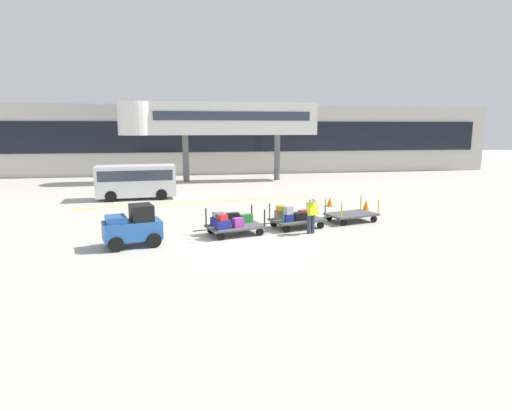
% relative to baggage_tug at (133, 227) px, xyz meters
% --- Properties ---
extents(ground_plane, '(120.00, 120.00, 0.00)m').
position_rel_baggage_tug_xyz_m(ground_plane, '(4.12, -0.52, -0.75)').
color(ground_plane, '#B2ADA0').
extents(apron_lead_line, '(14.04, 2.59, 0.01)m').
position_rel_baggage_tug_xyz_m(apron_lead_line, '(2.83, 9.33, -0.75)').
color(apron_lead_line, yellow).
rests_on(apron_lead_line, ground_plane).
extents(terminal_building, '(56.88, 2.51, 6.44)m').
position_rel_baggage_tug_xyz_m(terminal_building, '(4.12, 25.45, 2.47)').
color(terminal_building, '#BCB7AD').
rests_on(terminal_building, ground_plane).
extents(jet_bridge, '(15.97, 3.00, 6.40)m').
position_rel_baggage_tug_xyz_m(jet_bridge, '(4.26, 19.47, 4.30)').
color(jet_bridge, silver).
rests_on(jet_bridge, ground_plane).
extents(baggage_tug, '(2.32, 1.70, 1.58)m').
position_rel_baggage_tug_xyz_m(baggage_tug, '(0.00, 0.00, 0.00)').
color(baggage_tug, '#2659A5').
rests_on(baggage_tug, ground_plane).
extents(baggage_cart_lead, '(3.08, 1.97, 1.10)m').
position_rel_baggage_tug_xyz_m(baggage_cart_lead, '(3.87, 1.12, -0.25)').
color(baggage_cart_lead, '#4C4C4F').
rests_on(baggage_cart_lead, ground_plane).
extents(baggage_cart_middle, '(3.08, 1.97, 1.10)m').
position_rel_baggage_tug_xyz_m(baggage_cart_middle, '(6.79, 1.93, -0.26)').
color(baggage_cart_middle, '#4C4C4F').
rests_on(baggage_cart_middle, ground_plane).
extents(baggage_cart_tail, '(3.08, 1.97, 1.10)m').
position_rel_baggage_tug_xyz_m(baggage_cart_tail, '(9.78, 2.75, -0.41)').
color(baggage_cart_tail, '#4C4C4F').
rests_on(baggage_cart_tail, ground_plane).
extents(baggage_handler, '(0.50, 0.52, 1.56)m').
position_rel_baggage_tug_xyz_m(baggage_handler, '(7.23, 0.76, 0.11)').
color(baggage_handler, '#2D334C').
rests_on(baggage_handler, ground_plane).
extents(shuttle_van, '(4.94, 2.30, 2.10)m').
position_rel_baggage_tug_xyz_m(shuttle_van, '(-1.03, 11.33, 0.48)').
color(shuttle_van, silver).
rests_on(shuttle_van, ground_plane).
extents(safety_cone_near, '(0.36, 0.36, 0.55)m').
position_rel_baggage_tug_xyz_m(safety_cone_near, '(10.09, 6.76, -0.48)').
color(safety_cone_near, orange).
rests_on(safety_cone_near, ground_plane).
extents(safety_cone_far, '(0.36, 0.36, 0.55)m').
position_rel_baggage_tug_xyz_m(safety_cone_far, '(11.73, 5.51, -0.48)').
color(safety_cone_far, orange).
rests_on(safety_cone_far, ground_plane).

